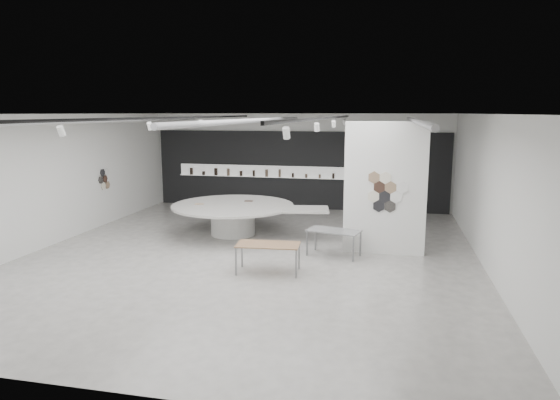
% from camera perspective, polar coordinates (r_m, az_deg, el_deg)
% --- Properties ---
extents(room, '(12.02, 14.02, 3.82)m').
position_cam_1_polar(room, '(13.35, -3.72, 2.36)').
color(room, '#ADA9A3').
rests_on(room, ground).
extents(back_wall_display, '(11.80, 0.27, 3.10)m').
position_cam_1_polar(back_wall_display, '(20.12, 1.83, 3.41)').
color(back_wall_display, black).
rests_on(back_wall_display, ground).
extents(partition_column, '(2.20, 0.38, 3.60)m').
position_cam_1_polar(partition_column, '(13.86, 11.91, 1.30)').
color(partition_column, white).
rests_on(partition_column, ground).
extents(display_island, '(5.33, 4.41, 0.99)m').
position_cam_1_polar(display_island, '(15.84, -5.12, -1.72)').
color(display_island, white).
rests_on(display_island, ground).
extents(sample_table_wood, '(1.57, 0.87, 0.71)m').
position_cam_1_polar(sample_table_wood, '(12.08, -1.37, -5.29)').
color(sample_table_wood, '#8A6647').
rests_on(sample_table_wood, ground).
extents(sample_table_stone, '(1.52, 1.01, 0.71)m').
position_cam_1_polar(sample_table_stone, '(13.53, 6.18, -3.69)').
color(sample_table_stone, gray).
rests_on(sample_table_stone, ground).
extents(kitchen_counter, '(1.81, 0.76, 1.40)m').
position_cam_1_polar(kitchen_counter, '(19.51, 11.96, -0.08)').
color(kitchen_counter, white).
rests_on(kitchen_counter, ground).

